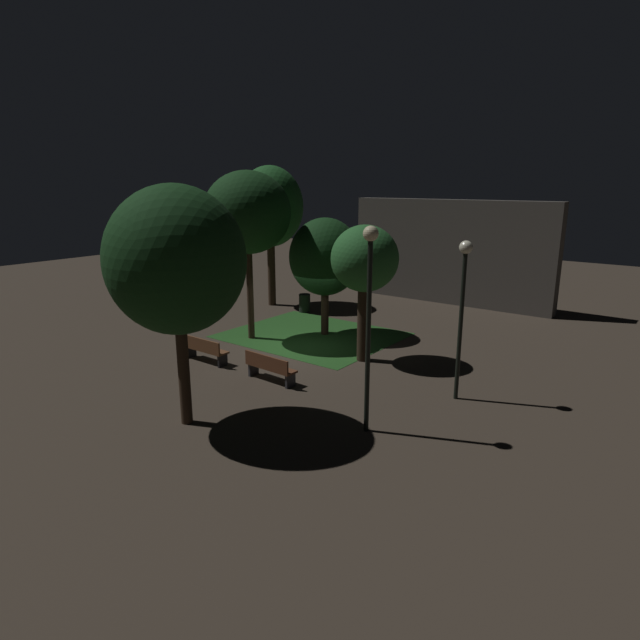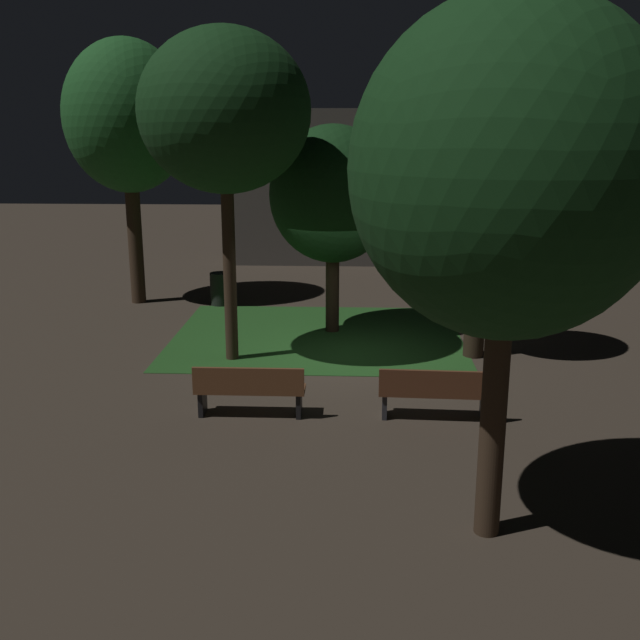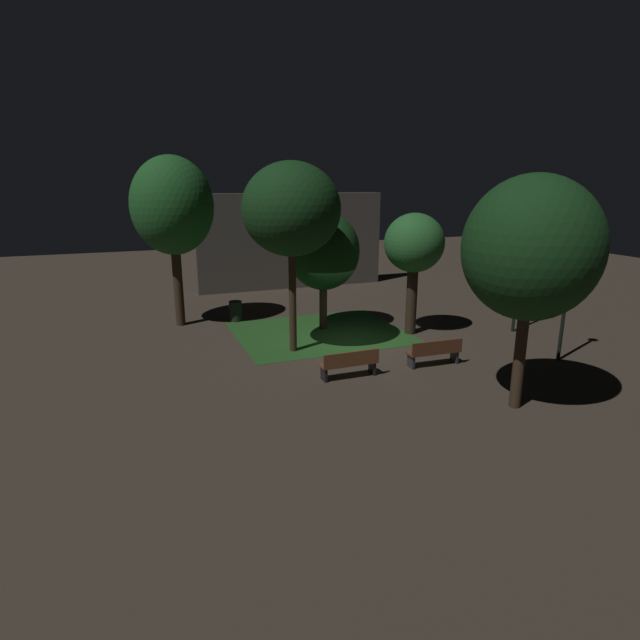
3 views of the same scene
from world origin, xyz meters
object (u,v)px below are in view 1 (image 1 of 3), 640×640
object	(u,v)px
tree_back_right	(176,261)
trash_bin	(305,303)
bench_path_side	(204,349)
tree_right_canopy	(325,257)
tree_lawn_side	(270,207)
tree_near_wall	(365,261)
bench_by_lamp	(269,367)
tree_back_left	(247,213)
lamp_post_near_wall	(463,294)
lamp_post_plaza_west	(369,298)

from	to	relation	value
tree_back_right	trash_bin	distance (m)	12.82
bench_path_side	tree_right_canopy	bearing A→B (deg)	77.17
tree_lawn_side	tree_near_wall	distance (m)	9.51
bench_by_lamp	tree_back_right	size ratio (longest dim) A/B	0.30
trash_bin	tree_right_canopy	bearing A→B (deg)	-39.12
bench_by_lamp	tree_back_left	xyz separation A→B (m)	(-3.79, 3.07, 4.38)
tree_right_canopy	lamp_post_near_wall	xyz separation A→B (m)	(6.92, -3.02, -0.07)
lamp_post_near_wall	lamp_post_plaza_west	bearing A→B (deg)	-106.24
bench_by_lamp	trash_bin	world-z (taller)	bench_by_lamp
tree_back_right	tree_near_wall	bearing A→B (deg)	82.47
lamp_post_near_wall	trash_bin	size ratio (longest dim) A/B	5.20
tree_back_left	tree_right_canopy	bearing A→B (deg)	47.79
tree_near_wall	tree_back_left	size ratio (longest dim) A/B	0.72
bench_path_side	lamp_post_near_wall	bearing A→B (deg)	15.41
lamp_post_near_wall	tree_back_right	bearing A→B (deg)	-130.69
bench_path_side	tree_back_right	xyz separation A→B (m)	(3.26, -3.42, 3.69)
tree_back_left	lamp_post_near_wall	xyz separation A→B (m)	(8.91, -0.83, -1.80)
tree_back_left	tree_back_right	distance (m)	7.68
bench_path_side	bench_by_lamp	xyz separation A→B (m)	(3.00, 0.00, 0.00)
bench_path_side	tree_lawn_side	xyz separation A→B (m)	(-4.11, 7.95, 4.33)
bench_path_side	tree_near_wall	size ratio (longest dim) A/B	0.39
tree_lawn_side	tree_back_right	world-z (taller)	tree_lawn_side
lamp_post_plaza_west	tree_back_left	bearing A→B (deg)	152.78
tree_near_wall	lamp_post_near_wall	distance (m)	4.16
bench_by_lamp	tree_near_wall	size ratio (longest dim) A/B	0.39
tree_right_canopy	lamp_post_plaza_west	size ratio (longest dim) A/B	0.93
trash_bin	tree_back_right	bearing A→B (deg)	-65.43
bench_path_side	tree_right_canopy	size ratio (longest dim) A/B	0.39
tree_lawn_side	tree_right_canopy	bearing A→B (deg)	-26.84
tree_near_wall	bench_path_side	bearing A→B (deg)	-140.16
tree_lawn_side	trash_bin	distance (m)	4.93
tree_right_canopy	tree_back_right	bearing A→B (deg)	-76.65
tree_back_right	lamp_post_near_wall	bearing A→B (deg)	49.31
lamp_post_near_wall	trash_bin	world-z (taller)	lamp_post_near_wall
tree_near_wall	lamp_post_near_wall	xyz separation A→B (m)	(3.95, -1.24, -0.39)
bench_by_lamp	lamp_post_near_wall	size ratio (longest dim) A/B	0.40
tree_near_wall	trash_bin	bearing A→B (deg)	144.71
tree_back_right	lamp_post_plaza_west	xyz separation A→B (m)	(3.92, 2.40, -0.80)
tree_near_wall	lamp_post_plaza_west	size ratio (longest dim) A/B	0.92
bench_by_lamp	tree_near_wall	distance (m)	4.72
bench_by_lamp	trash_bin	xyz separation A→B (m)	(-4.84, 7.73, -0.05)
tree_back_left	trash_bin	distance (m)	6.52
bench_by_lamp	tree_near_wall	xyz separation A→B (m)	(1.17, 3.48, 2.97)
bench_path_side	tree_back_right	world-z (taller)	tree_back_right
lamp_post_near_wall	trash_bin	bearing A→B (deg)	151.13
lamp_post_plaza_west	tree_back_right	bearing A→B (deg)	-148.53
tree_lawn_side	lamp_post_near_wall	size ratio (longest dim) A/B	1.51
bench_path_side	trash_bin	size ratio (longest dim) A/B	2.08
tree_back_left	lamp_post_near_wall	bearing A→B (deg)	-5.34
bench_by_lamp	tree_back_left	bearing A→B (deg)	140.94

